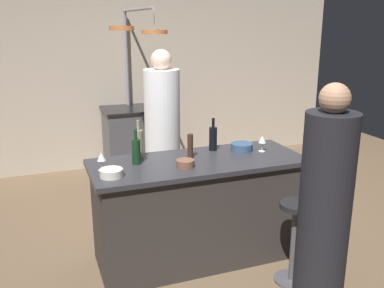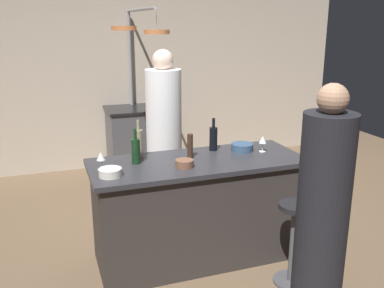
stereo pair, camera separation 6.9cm
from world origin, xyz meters
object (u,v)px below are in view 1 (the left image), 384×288
Objects in this scene: wine_bottle_dark at (213,138)px; wine_bottle_white at (139,143)px; chef at (163,140)px; mixing_bowl_blue at (242,147)px; wine_glass_by_chef at (262,140)px; mixing_bowl_wooden at (185,164)px; bar_stool_right at (294,239)px; guest_right at (324,214)px; pepper_mill at (190,146)px; wine_bottle_red at (136,151)px; wine_glass_near_left_guest at (101,158)px; stove_range at (134,140)px; mixing_bowl_ceramic at (111,173)px.

wine_bottle_white is at bearing 178.35° from wine_bottle_dark.
chef is 1.01m from mixing_bowl_blue.
wine_glass_by_chef reaches higher than mixing_bowl_wooden.
wine_glass_by_chef is (0.63, -0.98, 0.19)m from chef.
mixing_bowl_wooden reaches higher than bar_stool_right.
guest_right reaches higher than mixing_bowl_blue.
bar_stool_right is 3.24× the size of pepper_mill.
guest_right reaches higher than wine_bottle_white.
wine_bottle_dark is (0.27, 0.15, 0.01)m from pepper_mill.
wine_glass_by_chef is at bearing -3.44° from pepper_mill.
wine_bottle_white is at bearing 69.03° from wine_bottle_red.
wine_glass_by_chef is (1.42, 0.02, 0.00)m from wine_glass_near_left_guest.
wine_bottle_dark is (0.23, -2.22, 0.57)m from stove_range.
pepper_mill is (-0.61, 0.70, 0.63)m from bar_stool_right.
wine_bottle_dark reaches higher than wine_bottle_red.
stove_range is 2.42m from mixing_bowl_blue.
wine_bottle_white reaches higher than pepper_mill.
wine_glass_near_left_guest reaches higher than mixing_bowl_ceramic.
chef is 1.18m from wine_glass_by_chef.
wine_bottle_white is 0.51m from mixing_bowl_ceramic.
guest_right reaches higher than wine_bottle_red.
bar_stool_right is at bearing -40.54° from wine_bottle_white.
wine_glass_by_chef is at bearing -31.44° from mixing_bowl_blue.
chef is 5.41× the size of wine_bottle_white.
wine_bottle_dark is at bearing 10.62° from wine_bottle_red.
chef is (-0.01, -1.43, 0.37)m from stove_range.
wine_glass_by_chef is at bearing 7.54° from mixing_bowl_ceramic.
mixing_bowl_blue reaches higher than bar_stool_right.
mixing_bowl_ceramic is 0.59m from mixing_bowl_wooden.
stove_range is at bearing 78.61° from wine_bottle_white.
stove_range is 6.10× the size of wine_glass_near_left_guest.
guest_right is at bearing -87.16° from mixing_bowl_blue.
wine_glass_near_left_guest is 0.19m from mixing_bowl_ceramic.
wine_bottle_white reaches higher than stove_range.
wine_bottle_dark is at bearing 42.38° from mixing_bowl_wooden.
mixing_bowl_ceramic is at bearing -106.13° from stove_range.
mixing_bowl_blue reaches higher than mixing_bowl_ceramic.
wine_bottle_dark is at bearing 11.44° from wine_glass_near_left_guest.
wine_glass_by_chef is (0.39, -0.19, -0.01)m from wine_bottle_dark.
wine_bottle_white is 1.65× the size of mixing_bowl_blue.
wine_bottle_white reaches higher than wine_bottle_red.
stove_range is 2.55m from wine_glass_by_chef.
wine_bottle_dark is at bearing 28.95° from pepper_mill.
stove_range is at bearing 77.94° from wine_bottle_red.
wine_glass_near_left_guest is (-1.32, 1.02, 0.24)m from guest_right.
guest_right is at bearing -46.62° from wine_bottle_red.
stove_range is 6.10× the size of wine_glass_by_chef.
bar_stool_right is (0.57, -1.64, -0.44)m from chef.
mixing_bowl_ceramic is (-0.25, -0.23, -0.08)m from wine_bottle_red.
bar_stool_right is (0.57, -3.07, -0.07)m from stove_range.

